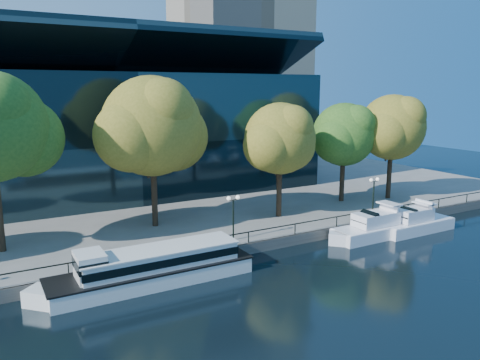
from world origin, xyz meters
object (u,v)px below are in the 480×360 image
cruiser_near (376,227)px  tree_3 (281,140)px  tree_5 (393,129)px  tree_4 (345,136)px  lamp_2 (374,188)px  cruiser_far (413,223)px  tree_2 (154,128)px  lamp_1 (233,207)px  tour_boat (148,267)px

cruiser_near → tree_3: (-5.74, 8.00, 8.02)m
tree_5 → tree_4: bearing=164.2°
cruiser_near → lamp_2: (2.97, 3.43, 2.98)m
cruiser_near → tree_5: 15.90m
cruiser_far → tree_2: bearing=152.7°
tree_3 → lamp_1: tree_3 is taller
tour_boat → tree_5: size_ratio=1.32×
lamp_1 → cruiser_near: bearing=-13.9°
tour_boat → tree_2: (4.60, 10.80, 9.19)m
tree_5 → lamp_1: size_ratio=3.12×
tree_2 → lamp_2: (21.19, -7.59, -6.54)m
cruiser_near → tree_2: 23.32m
tree_3 → tree_2: bearing=166.4°
tree_4 → tour_boat: bearing=-160.5°
cruiser_far → lamp_2: size_ratio=2.38×
lamp_1 → lamp_2: size_ratio=1.00×
tree_3 → tree_5: (16.36, 0.26, 0.46)m
tour_boat → lamp_1: lamp_1 is taller
cruiser_far → lamp_1: size_ratio=2.38×
lamp_1 → cruiser_far: bearing=-12.7°
tour_boat → lamp_2: size_ratio=4.11×
tree_3 → lamp_1: bearing=-150.7°
tree_2 → lamp_2: 23.44m
tour_boat → tree_4: bearing=19.5°
tree_2 → tree_4: bearing=-2.7°
cruiser_far → tour_boat: bearing=178.1°
tree_3 → tour_boat: bearing=-155.5°
tree_5 → lamp_2: 10.59m
cruiser_near → tree_5: tree_5 is taller
lamp_1 → tour_boat: bearing=-160.2°
cruiser_far → lamp_1: bearing=167.3°
tree_2 → tree_4: (22.84, -1.06, -1.74)m
lamp_1 → tree_2: bearing=119.8°
lamp_2 → tree_5: bearing=32.3°
tree_3 → lamp_1: 10.61m
tree_4 → lamp_2: bearing=-104.1°
tour_boat → tree_5: tree_5 is taller
tree_4 → tree_5: tree_5 is taller
cruiser_near → lamp_1: (-13.89, 3.43, 2.98)m
tree_2 → tree_5: 28.99m
tour_boat → tree_5: (33.43, 8.04, 8.15)m
lamp_2 → lamp_1: bearing=180.0°
tour_boat → tree_3: 20.28m
tree_2 → cruiser_near: bearing=-31.1°
tree_5 → lamp_1: bearing=-168.9°
cruiser_near → tree_4: bearing=65.1°
cruiser_far → tree_3: bearing=139.6°
cruiser_far → tree_3: 15.61m
cruiser_near → tree_5: bearing=37.9°
cruiser_far → tree_4: tree_4 is taller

